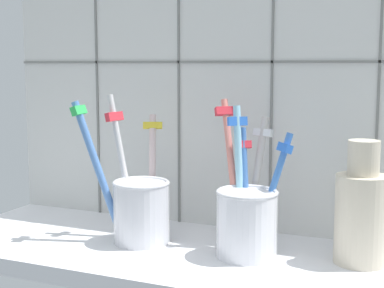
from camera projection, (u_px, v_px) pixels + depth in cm
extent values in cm
cube|color=silver|center=(190.00, 259.00, 67.96)|extent=(64.00, 22.00, 2.00)
cube|color=silver|center=(227.00, 72.00, 75.96)|extent=(64.00, 2.00, 45.00)
cube|color=gray|center=(97.00, 72.00, 82.52)|extent=(0.30, 0.20, 45.00)
cube|color=gray|center=(179.00, 72.00, 77.48)|extent=(0.30, 0.20, 45.00)
cube|color=gray|center=(272.00, 73.00, 72.44)|extent=(0.30, 0.20, 45.00)
cube|color=gray|center=(379.00, 73.00, 67.39)|extent=(0.30, 0.20, 45.00)
cube|color=gray|center=(224.00, 62.00, 74.78)|extent=(64.00, 0.20, 0.30)
cylinder|color=silver|center=(141.00, 213.00, 70.51)|extent=(6.78, 6.78, 7.37)
torus|color=silver|center=(141.00, 183.00, 70.01)|extent=(6.94, 6.94, 0.50)
cylinder|color=silver|center=(123.00, 165.00, 72.51)|extent=(4.89, 1.83, 17.53)
cube|color=#E5333F|center=(114.00, 117.00, 72.49)|extent=(1.50, 2.66, 1.22)
cylinder|color=#5381C5|center=(99.00, 171.00, 70.45)|extent=(6.96, 1.61, 16.95)
cube|color=green|center=(79.00, 110.00, 70.22)|extent=(1.35, 2.66, 1.28)
cylinder|color=beige|center=(152.00, 174.00, 74.11)|extent=(3.19, 5.68, 14.89)
cube|color=yellow|center=(153.00, 125.00, 75.25)|extent=(2.65, 1.90, 1.00)
cylinder|color=white|center=(247.00, 225.00, 65.23)|extent=(6.83, 6.83, 7.39)
torus|color=silver|center=(247.00, 192.00, 64.73)|extent=(6.99, 6.99, 0.50)
cylinder|color=#406EB3|center=(245.00, 189.00, 67.49)|extent=(3.15, 4.98, 13.91)
cube|color=#E5333F|center=(244.00, 145.00, 68.34)|extent=(2.04, 1.62, 1.00)
cylinder|color=#98D5EE|center=(239.00, 177.00, 67.57)|extent=(2.71, 3.19, 16.48)
cube|color=blue|center=(237.00, 121.00, 67.61)|extent=(2.32, 2.05, 1.12)
cylinder|color=#407AD0|center=(271.00, 193.00, 65.52)|extent=(4.46, 3.77, 13.72)
cube|color=blue|center=(285.00, 148.00, 65.23)|extent=(2.38, 2.61, 1.17)
cylinder|color=#E58679|center=(232.00, 173.00, 68.36)|extent=(5.02, 6.06, 17.18)
cube|color=#E5333F|center=(226.00, 111.00, 69.84)|extent=(2.70, 2.46, 1.21)
cylinder|color=beige|center=(256.00, 181.00, 68.84)|extent=(1.92, 5.27, 15.14)
cube|color=white|center=(263.00, 133.00, 69.34)|extent=(2.47, 1.32, 1.01)
cylinder|color=beige|center=(361.00, 219.00, 62.95)|extent=(5.71, 5.71, 9.75)
cylinder|color=beige|center=(364.00, 158.00, 62.04)|extent=(3.39, 3.39, 3.76)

